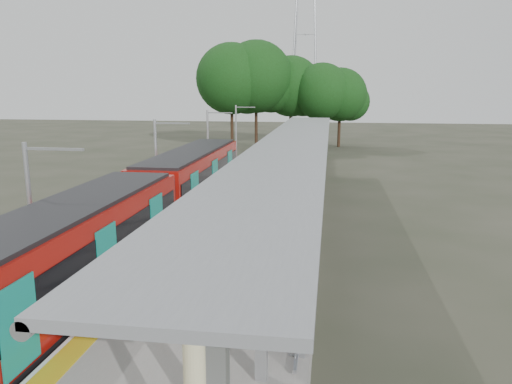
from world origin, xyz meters
TOP-DOWN VIEW (x-y plane):
  - trackbed at (-4.50, 20.00)m, footprint 3.00×70.00m
  - platform at (0.00, 20.00)m, footprint 6.00×50.00m
  - tactile_strip at (-2.55, 20.00)m, footprint 0.60×50.00m
  - end_fence at (0.00, 44.95)m, footprint 6.00×0.10m
  - train at (-4.50, 12.77)m, footprint 2.74×27.60m
  - canopy at (1.61, 16.19)m, footprint 3.27×38.00m
  - pylon at (-1.00, 73.00)m, footprint 8.00×4.00m
  - tree_cluster at (-3.25, 53.00)m, footprint 20.03×11.77m
  - catenary_masts at (-6.22, 19.00)m, footprint 2.08×48.16m
  - bench_near at (2.62, 3.54)m, footprint 0.74×1.43m
  - bench_mid at (2.61, 13.64)m, footprint 0.48×1.53m
  - bench_far at (1.41, 22.29)m, footprint 0.66×1.39m
  - info_pillar_near at (0.81, 1.03)m, footprint 0.45×0.45m
  - info_pillar_far at (1.76, 18.07)m, footprint 0.37×0.37m
  - litter_bin at (2.01, 19.93)m, footprint 0.41×0.41m

SIDE VIEW (x-z plane):
  - trackbed at x=-4.50m, z-range 0.00..0.24m
  - platform at x=0.00m, z-range 0.00..1.00m
  - tactile_strip at x=-2.55m, z-range 1.00..1.02m
  - litter_bin at x=2.01m, z-range 1.00..1.82m
  - bench_far at x=1.41m, z-range 1.02..1.94m
  - bench_near at x=2.62m, z-range 1.03..1.96m
  - bench_mid at x=2.61m, z-range 1.03..2.07m
  - end_fence at x=0.00m, z-range 1.00..2.20m
  - info_pillar_far at x=1.76m, z-range 0.89..2.53m
  - info_pillar_near at x=0.81m, z-range 0.87..2.85m
  - train at x=-4.50m, z-range 0.24..3.86m
  - catenary_masts at x=-6.22m, z-range 0.21..5.61m
  - canopy at x=1.61m, z-range 2.37..6.03m
  - tree_cluster at x=-3.25m, z-range 1.30..13.98m
  - pylon at x=-1.00m, z-range 0.00..38.00m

